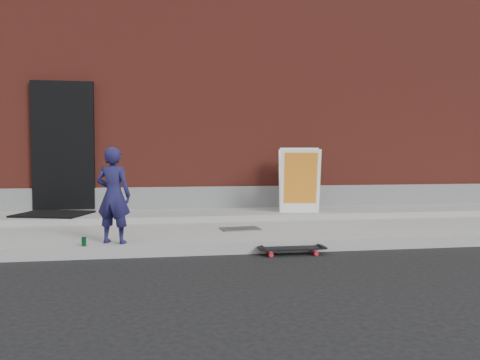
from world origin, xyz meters
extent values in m
plane|color=black|center=(0.00, 0.00, 0.00)|extent=(80.00, 80.00, 0.00)
cube|color=gray|center=(0.00, 1.50, 0.07)|extent=(20.00, 3.00, 0.15)
cube|color=gray|center=(0.00, 2.40, 0.20)|extent=(20.00, 1.20, 0.10)
cube|color=maroon|center=(0.00, 7.00, 2.50)|extent=(20.00, 8.00, 5.00)
cube|color=slate|center=(0.00, 2.97, 0.45)|extent=(20.00, 0.10, 0.40)
cube|color=black|center=(-2.60, 2.96, 1.40)|extent=(1.05, 0.12, 2.25)
imported|color=#191742|center=(-1.45, 0.20, 0.74)|extent=(0.50, 0.41, 1.18)
cylinder|color=red|center=(1.00, -0.03, 0.03)|extent=(0.06, 0.03, 0.06)
cylinder|color=red|center=(0.99, -0.21, 0.03)|extent=(0.06, 0.03, 0.06)
cylinder|color=red|center=(0.43, -0.03, 0.03)|extent=(0.06, 0.03, 0.06)
cylinder|color=red|center=(0.43, -0.21, 0.03)|extent=(0.06, 0.03, 0.06)
cube|color=#A1A2A6|center=(1.00, -0.12, 0.07)|extent=(0.05, 0.18, 0.02)
cube|color=#A1A2A6|center=(0.43, -0.12, 0.07)|extent=(0.05, 0.18, 0.02)
cube|color=black|center=(0.71, -0.12, 0.08)|extent=(0.82, 0.22, 0.02)
cube|color=white|center=(1.41, 1.93, 0.79)|extent=(0.71, 0.42, 1.08)
cube|color=white|center=(1.50, 2.41, 0.79)|extent=(0.71, 0.42, 1.08)
cube|color=yellow|center=(1.41, 1.91, 0.74)|extent=(0.58, 0.32, 0.86)
cube|color=white|center=(1.46, 2.17, 1.33)|extent=(0.66, 0.18, 0.06)
cylinder|color=#167236|center=(-1.78, 0.05, 0.20)|extent=(0.06, 0.06, 0.11)
cube|color=black|center=(-2.66, 2.36, 0.27)|extent=(1.28, 1.14, 0.03)
cube|color=#5C5D62|center=(0.24, 1.01, 0.16)|extent=(0.60, 0.42, 0.02)
camera|label=1|loc=(-0.80, -5.66, 1.23)|focal=35.00mm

